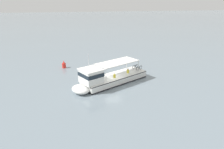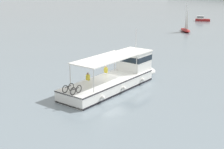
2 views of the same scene
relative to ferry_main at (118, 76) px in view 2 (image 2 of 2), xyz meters
The scene contains 4 objects.
ground_plane 1.36m from the ferry_main, 90.18° to the right, with size 400.00×400.00×0.00m, color gray.
ferry_main is the anchor object (origin of this frame).
sailboat_near_port 37.70m from the ferry_main, 131.49° to the left, with size 4.97×3.14×5.40m.
motorboat_horizon_east 56.97m from the ferry_main, 130.76° to the left, with size 3.28×3.61×1.26m.
Camera 2 is at (27.18, -13.16, 10.16)m, focal length 51.82 mm.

